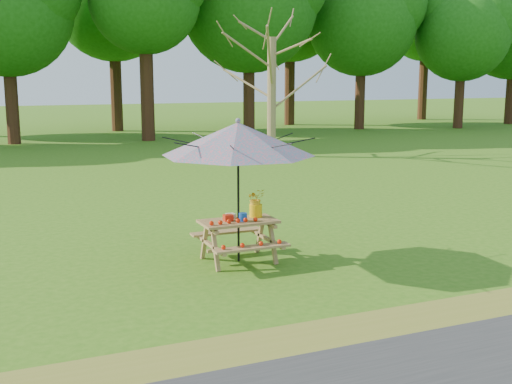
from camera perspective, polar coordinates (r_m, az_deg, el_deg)
name	(u,v)px	position (r m, az deg, el deg)	size (l,w,h in m)	color
ground	(420,248)	(11.34, 14.35, -4.88)	(120.00, 120.00, 0.00)	#386F15
picnic_table	(239,241)	(10.16, -1.56, -4.42)	(1.20, 1.32, 0.67)	olive
patio_umbrella	(238,139)	(9.88, -1.61, 4.73)	(3.02, 3.02, 2.27)	black
produce_bins	(235,217)	(10.07, -1.87, -2.23)	(0.34, 0.43, 0.13)	red
tomatoes_row	(234,221)	(9.86, -2.00, -2.61)	(0.77, 0.13, 0.07)	red
flower_bucket	(256,202)	(10.27, -0.02, -0.90)	(0.29, 0.26, 0.46)	yellow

